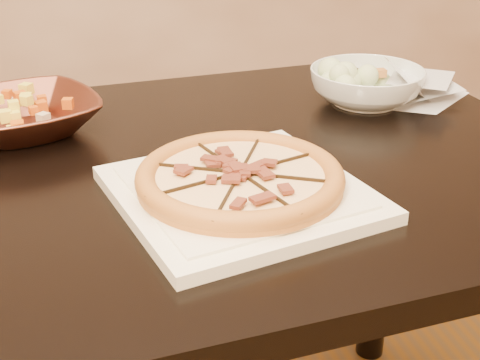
{
  "coord_description": "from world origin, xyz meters",
  "views": [
    {
      "loc": [
        -0.25,
        -0.8,
        1.17
      ],
      "look_at": [
        -0.05,
        -0.03,
        0.78
      ],
      "focal_mm": 50.0,
      "sensor_mm": 36.0,
      "label": 1
    }
  ],
  "objects": [
    {
      "name": "dining_table",
      "position": [
        -0.14,
        0.11,
        0.64
      ],
      "size": [
        1.36,
        0.93,
        0.75
      ],
      "color": "black",
      "rests_on": "floor"
    },
    {
      "name": "plate",
      "position": [
        -0.05,
        -0.03,
        0.76
      ],
      "size": [
        0.37,
        0.37,
        0.02
      ],
      "color": "white",
      "rests_on": "dining_table"
    },
    {
      "name": "pizza",
      "position": [
        -0.05,
        -0.03,
        0.78
      ],
      "size": [
        0.28,
        0.28,
        0.03
      ],
      "color": "#C47637",
      "rests_on": "plate"
    },
    {
      "name": "bronze_bowl",
      "position": [
        -0.33,
        0.3,
        0.78
      ],
      "size": [
        0.3,
        0.3,
        0.06
      ],
      "primitive_type": "imported",
      "rotation": [
        0.0,
        0.0,
        0.34
      ],
      "color": "brown",
      "rests_on": "dining_table"
    },
    {
      "name": "mixed_dish",
      "position": [
        -0.33,
        0.29,
        0.82
      ],
      "size": [
        0.12,
        0.11,
        0.03
      ],
      "color": "tan",
      "rests_on": "bronze_bowl"
    },
    {
      "name": "salad_bowl",
      "position": [
        0.28,
        0.29,
        0.78
      ],
      "size": [
        0.26,
        0.26,
        0.07
      ],
      "primitive_type": "imported",
      "rotation": [
        0.0,
        0.0,
        0.29
      ],
      "color": "white",
      "rests_on": "dining_table"
    },
    {
      "name": "salad",
      "position": [
        0.28,
        0.29,
        0.83
      ],
      "size": [
        0.08,
        0.12,
        0.04
      ],
      "color": "beige",
      "rests_on": "salad_bowl"
    },
    {
      "name": "cling_film",
      "position": [
        0.37,
        0.26,
        0.78
      ],
      "size": [
        0.18,
        0.16,
        0.05
      ],
      "primitive_type": null,
      "rotation": [
        0.0,
        0.0,
        -0.31
      ],
      "color": "silver",
      "rests_on": "dining_table"
    }
  ]
}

